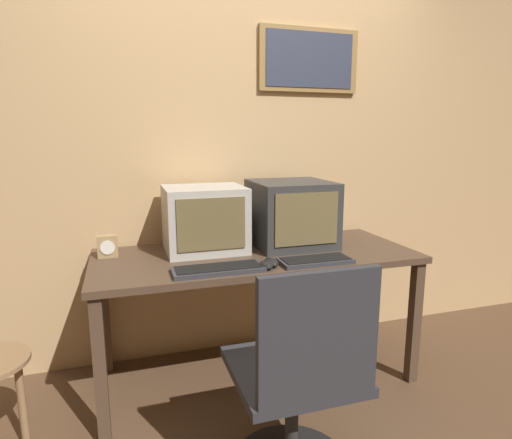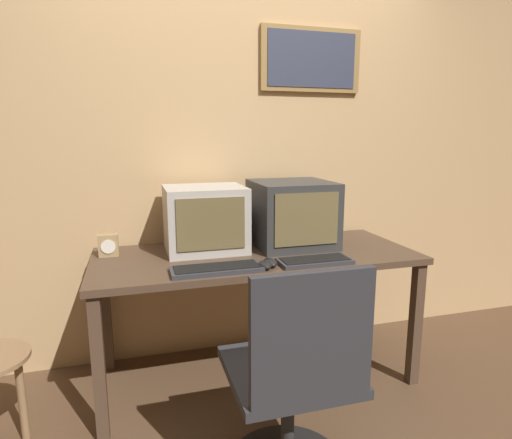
{
  "view_description": "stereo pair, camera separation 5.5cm",
  "coord_description": "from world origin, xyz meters",
  "px_view_note": "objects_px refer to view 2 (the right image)",
  "views": [
    {
      "loc": [
        -0.7,
        -1.53,
        1.41
      ],
      "look_at": [
        0.0,
        0.69,
        0.95
      ],
      "focal_mm": 30.0,
      "sensor_mm": 36.0,
      "label": 1
    },
    {
      "loc": [
        -0.65,
        -1.54,
        1.41
      ],
      "look_at": [
        0.0,
        0.69,
        0.95
      ],
      "focal_mm": 30.0,
      "sensor_mm": 36.0,
      "label": 2
    }
  ],
  "objects_px": {
    "monitor_right": "(292,214)",
    "keyboard_main": "(217,269)",
    "mouse_near_keyboard": "(270,262)",
    "desk_clock": "(108,245)",
    "mouse_far_corner": "(265,265)",
    "keyboard_side": "(315,261)",
    "monitor_left": "(205,219)",
    "office_chair": "(294,392)"
  },
  "relations": [
    {
      "from": "monitor_right",
      "to": "office_chair",
      "type": "height_order",
      "value": "monitor_right"
    },
    {
      "from": "monitor_right",
      "to": "keyboard_main",
      "type": "bearing_deg",
      "value": -144.46
    },
    {
      "from": "monitor_left",
      "to": "desk_clock",
      "type": "bearing_deg",
      "value": 177.85
    },
    {
      "from": "mouse_near_keyboard",
      "to": "desk_clock",
      "type": "distance_m",
      "value": 0.9
    },
    {
      "from": "keyboard_side",
      "to": "mouse_near_keyboard",
      "type": "distance_m",
      "value": 0.24
    },
    {
      "from": "monitor_left",
      "to": "mouse_near_keyboard",
      "type": "distance_m",
      "value": 0.51
    },
    {
      "from": "desk_clock",
      "to": "mouse_far_corner",
      "type": "bearing_deg",
      "value": -31.24
    },
    {
      "from": "monitor_right",
      "to": "mouse_far_corner",
      "type": "bearing_deg",
      "value": -126.07
    },
    {
      "from": "mouse_far_corner",
      "to": "desk_clock",
      "type": "height_order",
      "value": "desk_clock"
    },
    {
      "from": "keyboard_side",
      "to": "desk_clock",
      "type": "bearing_deg",
      "value": 156.91
    },
    {
      "from": "keyboard_side",
      "to": "mouse_far_corner",
      "type": "distance_m",
      "value": 0.28
    },
    {
      "from": "keyboard_main",
      "to": "office_chair",
      "type": "distance_m",
      "value": 0.69
    },
    {
      "from": "monitor_left",
      "to": "keyboard_side",
      "type": "bearing_deg",
      "value": -40.1
    },
    {
      "from": "mouse_far_corner",
      "to": "desk_clock",
      "type": "relative_size",
      "value": 0.85
    },
    {
      "from": "mouse_near_keyboard",
      "to": "monitor_left",
      "type": "bearing_deg",
      "value": 123.06
    },
    {
      "from": "monitor_left",
      "to": "desk_clock",
      "type": "height_order",
      "value": "monitor_left"
    },
    {
      "from": "keyboard_side",
      "to": "desk_clock",
      "type": "xyz_separation_m",
      "value": [
        -1.03,
        0.44,
        0.05
      ]
    },
    {
      "from": "monitor_left",
      "to": "keyboard_side",
      "type": "xyz_separation_m",
      "value": [
        0.5,
        -0.42,
        -0.17
      ]
    },
    {
      "from": "mouse_near_keyboard",
      "to": "desk_clock",
      "type": "relative_size",
      "value": 0.96
    },
    {
      "from": "desk_clock",
      "to": "office_chair",
      "type": "distance_m",
      "value": 1.28
    },
    {
      "from": "desk_clock",
      "to": "office_chair",
      "type": "bearing_deg",
      "value": -54.0
    },
    {
      "from": "office_chair",
      "to": "mouse_far_corner",
      "type": "bearing_deg",
      "value": 85.61
    },
    {
      "from": "monitor_right",
      "to": "office_chair",
      "type": "distance_m",
      "value": 1.13
    },
    {
      "from": "keyboard_main",
      "to": "monitor_left",
      "type": "bearing_deg",
      "value": 87.72
    },
    {
      "from": "desk_clock",
      "to": "monitor_left",
      "type": "bearing_deg",
      "value": -2.15
    },
    {
      "from": "monitor_right",
      "to": "keyboard_main",
      "type": "distance_m",
      "value": 0.68
    },
    {
      "from": "monitor_right",
      "to": "mouse_near_keyboard",
      "type": "height_order",
      "value": "monitor_right"
    },
    {
      "from": "office_chair",
      "to": "desk_clock",
      "type": "bearing_deg",
      "value": 126.0
    },
    {
      "from": "keyboard_side",
      "to": "mouse_far_corner",
      "type": "relative_size",
      "value": 3.7
    },
    {
      "from": "monitor_left",
      "to": "desk_clock",
      "type": "xyz_separation_m",
      "value": [
        -0.53,
        0.02,
        -0.12
      ]
    },
    {
      "from": "monitor_right",
      "to": "mouse_near_keyboard",
      "type": "xyz_separation_m",
      "value": [
        -0.26,
        -0.37,
        -0.17
      ]
    },
    {
      "from": "desk_clock",
      "to": "monitor_right",
      "type": "bearing_deg",
      "value": -2.56
    },
    {
      "from": "keyboard_main",
      "to": "mouse_far_corner",
      "type": "height_order",
      "value": "mouse_far_corner"
    },
    {
      "from": "monitor_right",
      "to": "keyboard_main",
      "type": "height_order",
      "value": "monitor_right"
    },
    {
      "from": "monitor_right",
      "to": "office_chair",
      "type": "relative_size",
      "value": 0.48
    },
    {
      "from": "mouse_far_corner",
      "to": "keyboard_main",
      "type": "bearing_deg",
      "value": 173.41
    },
    {
      "from": "mouse_far_corner",
      "to": "mouse_near_keyboard",
      "type": "bearing_deg",
      "value": 41.01
    },
    {
      "from": "monitor_left",
      "to": "mouse_near_keyboard",
      "type": "height_order",
      "value": "monitor_left"
    },
    {
      "from": "monitor_left",
      "to": "monitor_right",
      "type": "height_order",
      "value": "monitor_right"
    },
    {
      "from": "monitor_right",
      "to": "keyboard_main",
      "type": "xyz_separation_m",
      "value": [
        -0.54,
        -0.38,
        -0.18
      ]
    },
    {
      "from": "monitor_left",
      "to": "mouse_far_corner",
      "type": "height_order",
      "value": "monitor_left"
    },
    {
      "from": "monitor_left",
      "to": "mouse_near_keyboard",
      "type": "relative_size",
      "value": 3.82
    }
  ]
}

